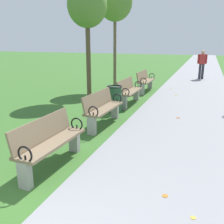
% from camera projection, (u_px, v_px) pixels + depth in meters
% --- Properties ---
extents(paved_walkway, '(3.04, 44.00, 0.02)m').
position_uv_depth(paved_walkway, '(199.00, 72.00, 18.08)').
color(paved_walkway, gray).
rests_on(paved_walkway, ground).
extents(park_bench_2, '(0.53, 1.62, 0.90)m').
position_uv_depth(park_bench_2, '(50.00, 142.00, 4.51)').
color(park_bench_2, '#7A664C').
rests_on(park_bench_2, ground).
extents(park_bench_3, '(0.55, 1.62, 0.90)m').
position_uv_depth(park_bench_3, '(103.00, 108.00, 6.75)').
color(park_bench_3, '#7A664C').
rests_on(park_bench_3, ground).
extents(park_bench_4, '(0.50, 1.61, 0.90)m').
position_uv_depth(park_bench_4, '(129.00, 91.00, 8.99)').
color(park_bench_4, '#7A664C').
rests_on(park_bench_4, ground).
extents(park_bench_5, '(0.51, 1.61, 0.90)m').
position_uv_depth(park_bench_5, '(145.00, 81.00, 11.24)').
color(park_bench_5, '#7A664C').
rests_on(park_bench_5, ground).
extents(tree_1, '(1.46, 1.46, 4.24)m').
position_uv_depth(tree_1, '(87.00, 7.00, 9.32)').
color(tree_1, brown).
rests_on(tree_1, ground).
extents(tree_2, '(1.52, 1.52, 4.66)m').
position_uv_depth(tree_2, '(115.00, 2.00, 11.10)').
color(tree_2, brown).
rests_on(tree_2, ground).
extents(pedestrian_walking, '(0.53, 0.26, 1.62)m').
position_uv_depth(pedestrian_walking, '(202.00, 63.00, 14.67)').
color(pedestrian_walking, '#2D2D38').
rests_on(pedestrian_walking, paved_walkway).
extents(trash_bin, '(0.48, 0.48, 0.84)m').
position_uv_depth(trash_bin, '(114.00, 99.00, 8.04)').
color(trash_bin, '#234C2D').
rests_on(trash_bin, ground).
extents(scattered_leaves, '(4.05, 12.53, 0.02)m').
position_uv_depth(scattered_leaves, '(151.00, 112.00, 8.07)').
color(scattered_leaves, gold).
rests_on(scattered_leaves, ground).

